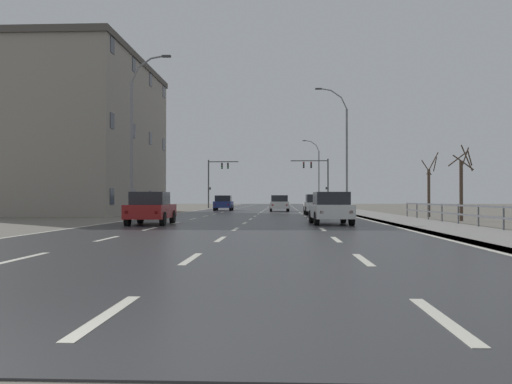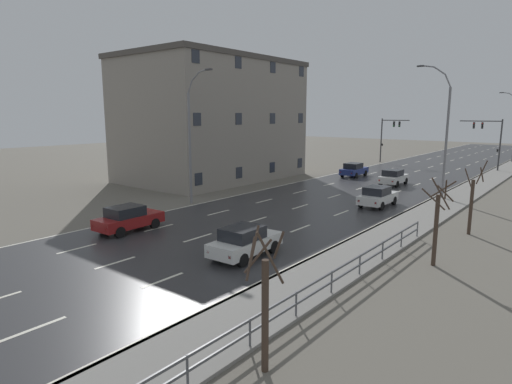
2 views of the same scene
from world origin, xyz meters
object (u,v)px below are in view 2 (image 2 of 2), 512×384
object	(u,v)px
traffic_signal_right	(490,136)
car_mid_centre	(245,241)
car_near_left	(378,196)
traffic_signal_left	(388,133)
street_lamp_midground	(444,134)
car_far_right	(393,177)
car_far_left	(354,170)
brick_building	(213,120)
car_near_right	(128,218)
street_lamp_left_bank	(191,140)

from	to	relation	value
traffic_signal_right	car_mid_centre	xyz separation A→B (m)	(-2.51, -44.67, -3.59)
car_near_left	car_mid_centre	distance (m)	15.55
traffic_signal_left	street_lamp_midground	bearing A→B (deg)	-59.24
car_near_left	car_mid_centre	size ratio (longest dim) A/B	0.99
car_far_right	traffic_signal_right	bearing A→B (deg)	73.70
traffic_signal_right	car_far_left	bearing A→B (deg)	-125.11
car_mid_centre	brick_building	world-z (taller)	brick_building
car_mid_centre	car_near_left	bearing A→B (deg)	86.54
street_lamp_midground	car_mid_centre	world-z (taller)	street_lamp_midground
traffic_signal_left	car_far_right	size ratio (longest dim) A/B	1.56
car_mid_centre	car_near_right	size ratio (longest dim) A/B	1.00
car_near_left	car_far_left	xyz separation A→B (m)	(-8.64, 13.69, 0.00)
traffic_signal_left	brick_building	size ratio (longest dim) A/B	0.34
street_lamp_left_bank	traffic_signal_left	bearing A→B (deg)	89.32
street_lamp_midground	brick_building	xyz separation A→B (m)	(-23.24, -3.25, 1.07)
car_mid_centre	traffic_signal_left	bearing A→B (deg)	101.38
street_lamp_left_bank	brick_building	distance (m)	13.97
traffic_signal_left	car_far_left	size ratio (longest dim) A/B	1.56
street_lamp_midground	car_mid_centre	bearing A→B (deg)	-98.33
traffic_signal_right	car_near_left	size ratio (longest dim) A/B	1.56
street_lamp_left_bank	traffic_signal_right	size ratio (longest dim) A/B	1.60
street_lamp_midground	car_mid_centre	distance (m)	22.42
street_lamp_midground	traffic_signal_left	bearing A→B (deg)	120.76
traffic_signal_left	car_far_right	distance (m)	21.73
car_mid_centre	car_far_right	world-z (taller)	same
traffic_signal_left	car_far_right	world-z (taller)	traffic_signal_left
street_lamp_left_bank	car_far_left	xyz separation A→B (m)	(3.32, 21.84, -4.24)
street_lamp_left_bank	car_near_right	bearing A→B (deg)	-69.48
car_mid_centre	brick_building	bearing A→B (deg)	135.03
street_lamp_midground	street_lamp_left_bank	distance (m)	20.62
traffic_signal_right	car_far_left	xyz separation A→B (m)	(-10.85, -15.43, -3.59)
car_far_left	traffic_signal_right	bearing A→B (deg)	53.87
street_lamp_left_bank	car_near_right	distance (m)	9.68
traffic_signal_left	brick_building	bearing A→B (deg)	-107.91
car_far_right	car_far_left	bearing A→B (deg)	151.71
street_lamp_midground	car_near_right	distance (m)	25.78
traffic_signal_right	car_near_left	distance (m)	29.42
traffic_signal_left	car_near_left	xyz separation A→B (m)	(11.50, -30.34, -3.53)
street_lamp_midground	traffic_signal_right	world-z (taller)	street_lamp_midground
street_lamp_midground	car_mid_centre	size ratio (longest dim) A/B	2.65
car_far_right	car_near_right	bearing A→B (deg)	-103.42
car_mid_centre	car_far_left	xyz separation A→B (m)	(-8.33, 29.24, 0.00)
car_near_left	brick_building	xyz separation A→B (m)	(-20.37, 2.92, 5.65)
traffic_signal_right	car_near_left	bearing A→B (deg)	-94.34
street_lamp_midground	car_far_left	size ratio (longest dim) A/B	2.68
brick_building	car_near_right	bearing A→B (deg)	-59.20
car_far_left	brick_building	xyz separation A→B (m)	(-11.73, -10.77, 5.65)
traffic_signal_left	car_near_right	distance (m)	46.84
street_lamp_left_bank	traffic_signal_right	xyz separation A→B (m)	(14.17, 37.27, -0.65)
traffic_signal_right	car_near_right	bearing A→B (deg)	-103.75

